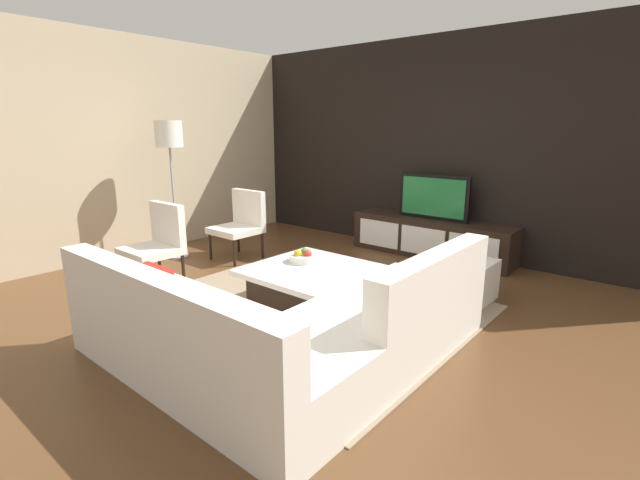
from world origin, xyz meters
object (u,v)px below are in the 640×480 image
floor_lamp (169,142)px  ottoman (452,280)px  sectional_couch (286,329)px  fruit_bowl (303,257)px  media_console (431,238)px  accent_chair_far (241,221)px  coffee_table (310,286)px  accent_chair_near (159,239)px  television (434,197)px

floor_lamp → ottoman: 3.73m
sectional_couch → fruit_bowl: 1.32m
media_console → accent_chair_far: accent_chair_far is taller
coffee_table → floor_lamp: floor_lamp is taller
accent_chair_near → fruit_bowl: bearing=30.4°
sectional_couch → floor_lamp: bearing=160.3°
coffee_table → ottoman: ottoman is taller
sectional_couch → coffee_table: bearing=122.4°
media_console → ottoman: 1.54m
ottoman → fruit_bowl: 1.48m
coffee_table → floor_lamp: size_ratio=0.62×
ottoman → fruit_bowl: size_ratio=2.50×
accent_chair_near → accent_chair_far: size_ratio=1.00×
floor_lamp → ottoman: size_ratio=2.48×
sectional_couch → fruit_bowl: sectional_couch is taller
accent_chair_near → accent_chair_far: same height
media_console → sectional_couch: size_ratio=0.90×
fruit_bowl → floor_lamp: bearing=179.2°
sectional_couch → accent_chair_near: (-2.29, 0.40, 0.21)m
television → accent_chair_near: (-1.79, -2.85, -0.30)m
floor_lamp → ottoman: bearing=14.6°
television → accent_chair_near: bearing=-122.1°
television → floor_lamp: size_ratio=0.55×
accent_chair_far → floor_lamp: bearing=-132.6°
media_console → accent_chair_near: 3.37m
accent_chair_near → fruit_bowl: (1.51, 0.65, -0.06)m
accent_chair_far → media_console: bearing=48.3°
media_console → ottoman: bearing=-56.0°
media_console → ottoman: size_ratio=3.06×
television → sectional_couch: (0.50, -3.25, -0.51)m
television → fruit_bowl: television is taller
ottoman → fruit_bowl: fruit_bowl is taller
television → sectional_couch: television is taller
accent_chair_far → ottoman: bearing=14.6°
ottoman → coffee_table: bearing=-133.4°
floor_lamp → fruit_bowl: (2.25, -0.03, -1.05)m
television → floor_lamp: (-2.53, -2.16, 0.69)m
television → ottoman: bearing=-56.0°
coffee_table → accent_chair_far: accent_chair_far is taller
coffee_table → media_console: bearing=87.5°
coffee_table → accent_chair_near: 1.80m
sectional_couch → fruit_bowl: (-0.78, 1.05, 0.15)m
ottoman → floor_lamp: bearing=-165.4°
ottoman → accent_chair_far: accent_chair_far is taller
sectional_couch → accent_chair_far: (-2.38, 1.63, 0.21)m
sectional_couch → coffee_table: size_ratio=2.21×
media_console → floor_lamp: floor_lamp is taller
television → accent_chair_far: bearing=-139.2°
coffee_table → fruit_bowl: size_ratio=3.84×
coffee_table → accent_chair_far: (-1.77, 0.68, 0.29)m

